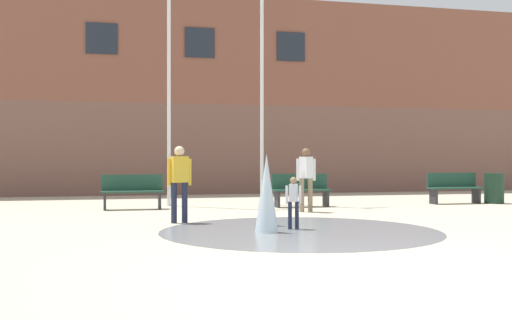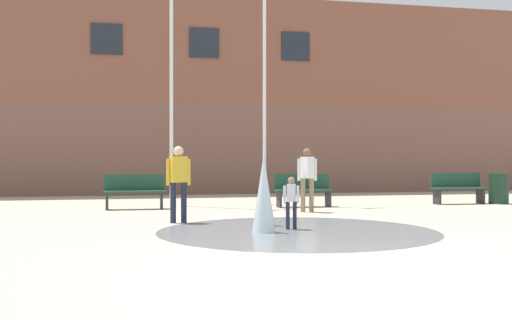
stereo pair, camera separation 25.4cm
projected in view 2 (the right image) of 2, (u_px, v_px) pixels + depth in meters
The scene contains 12 objects.
ground_plane at pixel (377, 278), 6.67m from camera, with size 100.00×100.00×0.00m, color #BCB299.
library_building at pixel (195, 101), 25.04m from camera, with size 36.00×6.05×7.45m.
splash_fountain at pixel (276, 207), 11.11m from camera, with size 5.16×5.16×1.42m.
park_bench_under_left_flagpole at pixel (134, 191), 15.74m from camera, with size 1.60×0.44×0.91m.
park_bench_under_right_flagpole at pixel (303, 189), 16.48m from camera, with size 1.60×0.44×0.91m.
park_bench_far_right at pixel (458, 188), 17.57m from camera, with size 1.60×0.44×0.91m.
teen_by_trashcan at pixel (178, 178), 12.38m from camera, with size 0.50×0.29×1.59m.
adult_watching at pixel (307, 175), 14.91m from camera, with size 0.50×0.38×1.59m.
child_with_pink_shirt at pixel (291, 199), 11.26m from camera, with size 0.31×0.24×0.99m.
flagpole_left at pixel (172, 49), 16.89m from camera, with size 0.80×0.10×8.35m.
flagpole_right at pixel (265, 56), 17.45m from camera, with size 0.80×0.10×8.18m.
trash_can at pixel (499, 188), 17.62m from camera, with size 0.56×0.56×0.90m, color #193323.
Camera 2 is at (-2.70, -6.24, 1.34)m, focal length 42.00 mm.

